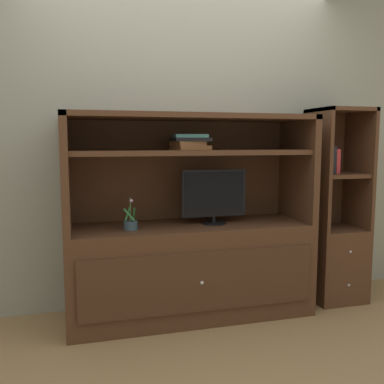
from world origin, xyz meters
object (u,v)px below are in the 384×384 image
(tv_monitor, at_px, (214,196))
(potted_plant, at_px, (131,224))
(media_console, at_px, (190,251))
(upright_book_row, at_px, (328,160))
(magazine_stack, at_px, (189,142))
(bookshelf_tall, at_px, (334,236))

(tv_monitor, relative_size, potted_plant, 2.12)
(tv_monitor, xyz_separation_m, potted_plant, (-0.63, -0.06, -0.18))
(media_console, height_order, upright_book_row, media_console)
(magazine_stack, xyz_separation_m, bookshelf_tall, (1.25, 0.01, -0.77))
(media_console, bearing_deg, upright_book_row, -0.23)
(potted_plant, bearing_deg, bookshelf_tall, 2.85)
(tv_monitor, bearing_deg, bookshelf_tall, 1.39)
(upright_book_row, bearing_deg, potted_plant, -177.29)
(media_console, distance_m, bookshelf_tall, 1.25)
(tv_monitor, distance_m, upright_book_row, 1.00)
(magazine_stack, bearing_deg, tv_monitor, -4.93)
(media_console, relative_size, bookshelf_tall, 1.15)
(potted_plant, relative_size, upright_book_row, 1.00)
(potted_plant, distance_m, upright_book_row, 1.66)
(tv_monitor, bearing_deg, upright_book_row, 1.00)
(tv_monitor, xyz_separation_m, magazine_stack, (-0.19, 0.02, 0.40))
(magazine_stack, bearing_deg, bookshelf_tall, 0.45)
(upright_book_row, bearing_deg, bookshelf_tall, 5.34)
(magazine_stack, relative_size, upright_book_row, 1.38)
(media_console, xyz_separation_m, magazine_stack, (-0.01, -0.01, 0.82))
(tv_monitor, distance_m, magazine_stack, 0.44)
(media_console, xyz_separation_m, upright_book_row, (1.15, -0.00, 0.67))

